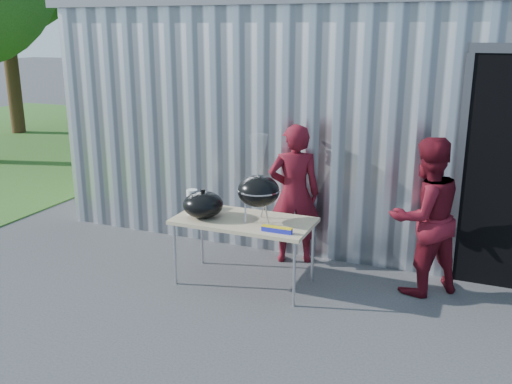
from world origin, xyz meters
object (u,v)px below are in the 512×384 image
at_px(folding_table, 244,223).
at_px(person_cook, 294,194).
at_px(person_bystander, 425,217).
at_px(kettle_grill, 258,184).

bearing_deg(folding_table, person_cook, 70.69).
relative_size(folding_table, person_bystander, 0.89).
bearing_deg(person_bystander, folding_table, -25.21).
height_order(folding_table, kettle_grill, kettle_grill).
bearing_deg(kettle_grill, folding_table, 177.43).
relative_size(folding_table, person_cook, 0.89).
relative_size(folding_table, kettle_grill, 1.60).
bearing_deg(kettle_grill, person_bystander, 18.82).
bearing_deg(person_cook, person_bystander, 146.31).
distance_m(kettle_grill, person_bystander, 1.77).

